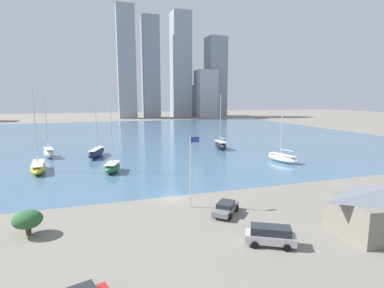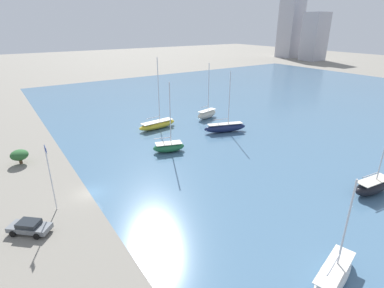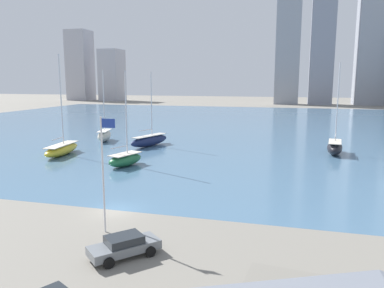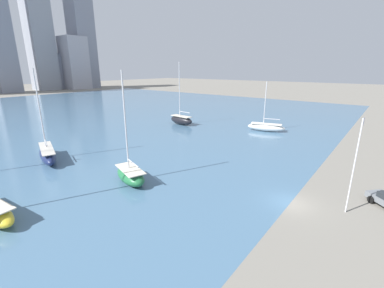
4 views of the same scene
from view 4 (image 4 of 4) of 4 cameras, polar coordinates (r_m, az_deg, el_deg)
ground_plane at (r=29.27m, az=21.03°, el=-12.13°), size 500.00×500.00×0.00m
harbor_water at (r=81.72m, az=-33.44°, el=4.29°), size 180.00×140.00×0.00m
flag_pole at (r=28.06m, az=32.46°, el=-3.54°), size 1.24×0.14×9.29m
sailboat_black at (r=63.86m, az=-2.39°, el=5.40°), size 3.13×7.30×14.85m
sailboat_white at (r=59.38m, az=16.12°, el=3.66°), size 4.32×8.34×10.75m
sailboat_navy at (r=44.50m, az=-29.46°, el=-1.86°), size 5.11×9.90×13.51m
sailboat_green at (r=32.37m, az=-13.51°, el=-6.64°), size 4.30×6.52×13.30m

